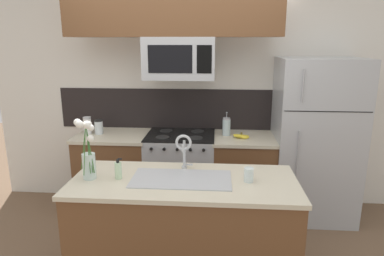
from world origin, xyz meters
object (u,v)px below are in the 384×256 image
stove_range (181,173)px  flower_vase (88,157)px  banana_bunch (241,136)px  french_press (226,127)px  sink_faucet (184,147)px  drinking_glass (249,175)px  refrigerator (314,140)px  storage_jar_tall (87,125)px  dish_soap_bottle (118,170)px  microwave (180,58)px  storage_jar_medium (99,127)px

stove_range → flower_vase: flower_vase is taller
banana_bunch → french_press: bearing=143.0°
sink_faucet → drinking_glass: sink_faucet is taller
banana_bunch → drinking_glass: size_ratio=1.73×
refrigerator → storage_jar_tall: refrigerator is taller
sink_faucet → dish_soap_bottle: size_ratio=1.85×
refrigerator → flower_vase: 2.43m
banana_bunch → sink_faucet: (-0.53, -0.99, 0.18)m
sink_faucet → dish_soap_bottle: bearing=-156.2°
microwave → storage_jar_medium: microwave is taller
storage_jar_tall → storage_jar_medium: storage_jar_tall is taller
microwave → banana_bunch: microwave is taller
refrigerator → drinking_glass: bearing=-123.0°
storage_jar_tall → flower_vase: 1.38m
refrigerator → banana_bunch: size_ratio=9.38×
microwave → storage_jar_medium: 1.21m
stove_range → microwave: 1.30m
french_press → banana_bunch: bearing=-37.0°
microwave → french_press: size_ratio=2.79×
drinking_glass → banana_bunch: bearing=88.9°
stove_range → refrigerator: bearing=0.8°
french_press → refrigerator: bearing=-2.4°
microwave → storage_jar_tall: size_ratio=3.77×
stove_range → sink_faucet: 1.25m
sink_faucet → storage_jar_tall: bearing=138.9°
storage_jar_medium → french_press: bearing=2.0°
flower_vase → microwave: bearing=66.1°
flower_vase → storage_jar_tall: bearing=111.3°
banana_bunch → drinking_glass: 1.19m
microwave → storage_jar_tall: bearing=179.0°
stove_range → drinking_glass: (0.65, -1.26, 0.50)m
french_press → dish_soap_bottle: (-0.85, -1.33, -0.03)m
refrigerator → banana_bunch: 0.81m
storage_jar_tall → flower_vase: size_ratio=0.41×
refrigerator → storage_jar_medium: refrigerator is taller
banana_bunch → french_press: (-0.16, 0.12, 0.08)m
french_press → drinking_glass: bearing=-84.0°
microwave → drinking_glass: size_ratio=6.83×
sink_faucet → flower_vase: size_ratio=0.63×
drinking_glass → french_press: bearing=96.0°
french_press → flower_vase: flower_vase is taller
stove_range → refrigerator: refrigerator is taller
microwave → flower_vase: microwave is taller
storage_jar_tall → sink_faucet: size_ratio=0.65×
refrigerator → storage_jar_tall: size_ratio=8.97×
sink_faucet → drinking_glass: size_ratio=2.81×
banana_bunch → microwave: bearing=176.6°
storage_jar_medium → microwave: bearing=-1.8°
storage_jar_medium → french_press: (1.45, 0.05, 0.02)m
refrigerator → storage_jar_medium: (-2.42, -0.01, 0.11)m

